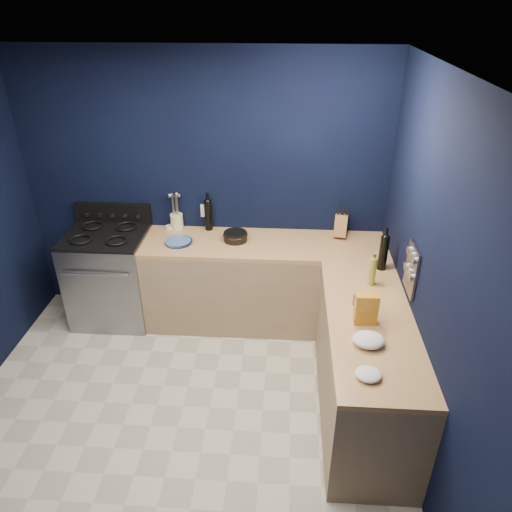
# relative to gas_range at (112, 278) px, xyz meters

# --- Properties ---
(floor) EXTENTS (3.50, 3.50, 0.02)m
(floor) POSITION_rel_gas_range_xyz_m (0.93, -1.42, -0.47)
(floor) COLOR #BDB8A5
(floor) RESTS_ON ground
(ceiling) EXTENTS (3.50, 3.50, 0.02)m
(ceiling) POSITION_rel_gas_range_xyz_m (0.93, -1.42, 2.15)
(ceiling) COLOR silver
(ceiling) RESTS_ON ground
(wall_back) EXTENTS (3.50, 0.02, 2.60)m
(wall_back) POSITION_rel_gas_range_xyz_m (0.93, 0.34, 0.84)
(wall_back) COLOR black
(wall_back) RESTS_ON ground
(wall_right) EXTENTS (0.02, 3.50, 2.60)m
(wall_right) POSITION_rel_gas_range_xyz_m (2.69, -1.42, 0.84)
(wall_right) COLOR black
(wall_right) RESTS_ON ground
(cab_back) EXTENTS (2.30, 0.63, 0.86)m
(cab_back) POSITION_rel_gas_range_xyz_m (1.53, 0.02, -0.03)
(cab_back) COLOR #997E5E
(cab_back) RESTS_ON floor
(top_back) EXTENTS (2.30, 0.63, 0.04)m
(top_back) POSITION_rel_gas_range_xyz_m (1.53, 0.02, 0.42)
(top_back) COLOR olive
(top_back) RESTS_ON cab_back
(cab_right) EXTENTS (0.63, 1.67, 0.86)m
(cab_right) POSITION_rel_gas_range_xyz_m (2.37, -1.13, -0.03)
(cab_right) COLOR #997E5E
(cab_right) RESTS_ON floor
(top_right) EXTENTS (0.63, 1.67, 0.04)m
(top_right) POSITION_rel_gas_range_xyz_m (2.37, -1.13, 0.42)
(top_right) COLOR olive
(top_right) RESTS_ON cab_right
(gas_range) EXTENTS (0.76, 0.66, 0.92)m
(gas_range) POSITION_rel_gas_range_xyz_m (0.00, 0.00, 0.00)
(gas_range) COLOR gray
(gas_range) RESTS_ON floor
(oven_door) EXTENTS (0.59, 0.02, 0.42)m
(oven_door) POSITION_rel_gas_range_xyz_m (0.00, -0.32, -0.01)
(oven_door) COLOR black
(oven_door) RESTS_ON gas_range
(cooktop) EXTENTS (0.76, 0.66, 0.03)m
(cooktop) POSITION_rel_gas_range_xyz_m (0.00, 0.00, 0.48)
(cooktop) COLOR black
(cooktop) RESTS_ON gas_range
(backguard) EXTENTS (0.76, 0.06, 0.20)m
(backguard) POSITION_rel_gas_range_xyz_m (0.00, 0.30, 0.58)
(backguard) COLOR black
(backguard) RESTS_ON gas_range
(spice_panel) EXTENTS (0.02, 0.28, 0.38)m
(spice_panel) POSITION_rel_gas_range_xyz_m (2.67, -0.87, 0.72)
(spice_panel) COLOR gray
(spice_panel) RESTS_ON wall_right
(wall_outlet) EXTENTS (0.09, 0.02, 0.13)m
(wall_outlet) POSITION_rel_gas_range_xyz_m (0.93, 0.32, 0.62)
(wall_outlet) COLOR white
(wall_outlet) RESTS_ON wall_back
(plate_stack) EXTENTS (0.32, 0.32, 0.03)m
(plate_stack) POSITION_rel_gas_range_xyz_m (0.72, -0.04, 0.46)
(plate_stack) COLOR #34649D
(plate_stack) RESTS_ON top_back
(ramekin) EXTENTS (0.11, 0.11, 0.03)m
(ramekin) POSITION_rel_gas_range_xyz_m (0.58, 0.26, 0.46)
(ramekin) COLOR white
(ramekin) RESTS_ON top_back
(utensil_crock) EXTENTS (0.14, 0.14, 0.16)m
(utensil_crock) POSITION_rel_gas_range_xyz_m (0.65, 0.27, 0.52)
(utensil_crock) COLOR #EFE4C2
(utensil_crock) RESTS_ON top_back
(wine_bottle_back) EXTENTS (0.09, 0.09, 0.30)m
(wine_bottle_back) POSITION_rel_gas_range_xyz_m (0.97, 0.27, 0.59)
(wine_bottle_back) COLOR black
(wine_bottle_back) RESTS_ON top_back
(lemon_basket) EXTENTS (0.28, 0.28, 0.09)m
(lemon_basket) POSITION_rel_gas_range_xyz_m (1.25, 0.05, 0.48)
(lemon_basket) COLOR black
(lemon_basket) RESTS_ON top_back
(knife_block) EXTENTS (0.16, 0.27, 0.26)m
(knife_block) POSITION_rel_gas_range_xyz_m (2.26, 0.23, 0.55)
(knife_block) COLOR #915F31
(knife_block) RESTS_ON top_back
(wine_bottle_right) EXTENTS (0.08, 0.08, 0.30)m
(wine_bottle_right) POSITION_rel_gas_range_xyz_m (2.55, -0.39, 0.59)
(wine_bottle_right) COLOR black
(wine_bottle_right) RESTS_ON top_right
(oil_bottle) EXTENTS (0.06, 0.06, 0.24)m
(oil_bottle) POSITION_rel_gas_range_xyz_m (2.43, -0.65, 0.56)
(oil_bottle) COLOR #93A032
(oil_bottle) RESTS_ON top_right
(spice_jar_near) EXTENTS (0.05, 0.05, 0.09)m
(spice_jar_near) POSITION_rel_gas_range_xyz_m (2.36, -0.95, 0.49)
(spice_jar_near) COLOR olive
(spice_jar_near) RESTS_ON top_right
(spice_jar_far) EXTENTS (0.05, 0.05, 0.09)m
(spice_jar_far) POSITION_rel_gas_range_xyz_m (2.27, -0.95, 0.49)
(spice_jar_far) COLOR olive
(spice_jar_far) RESTS_ON top_right
(crouton_bag) EXTENTS (0.16, 0.08, 0.24)m
(crouton_bag) POSITION_rel_gas_range_xyz_m (2.31, -1.17, 0.56)
(crouton_bag) COLOR #B02716
(crouton_bag) RESTS_ON top_right
(towel_front) EXTENTS (0.26, 0.24, 0.08)m
(towel_front) POSITION_rel_gas_range_xyz_m (2.30, -1.41, 0.48)
(towel_front) COLOR white
(towel_front) RESTS_ON top_right
(towel_end) EXTENTS (0.19, 0.18, 0.05)m
(towel_end) POSITION_rel_gas_range_xyz_m (2.26, -1.73, 0.47)
(towel_end) COLOR white
(towel_end) RESTS_ON top_right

